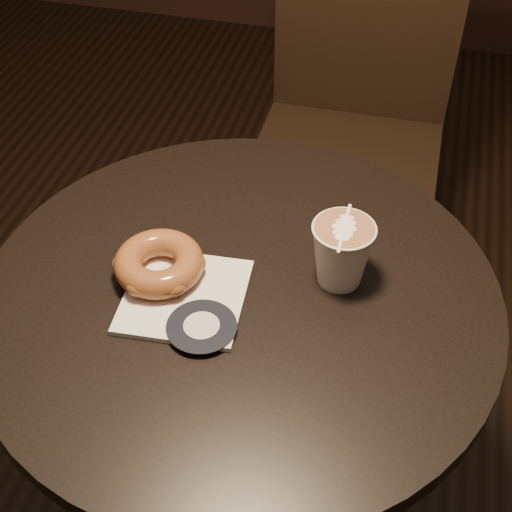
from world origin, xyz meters
name	(u,v)px	position (x,y,z in m)	size (l,w,h in m)	color
cafe_table	(242,378)	(0.00, 0.00, 0.55)	(0.70, 0.70, 0.75)	black
chair	(356,94)	(0.05, 0.80, 0.59)	(0.42, 0.42, 1.05)	black
pastry_bag	(185,296)	(-0.07, -0.04, 0.75)	(0.16, 0.16, 0.01)	white
doughnut	(159,263)	(-0.11, -0.01, 0.78)	(0.12, 0.12, 0.04)	brown
latte_cup	(341,254)	(0.13, 0.05, 0.80)	(0.08, 0.08, 0.09)	silver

